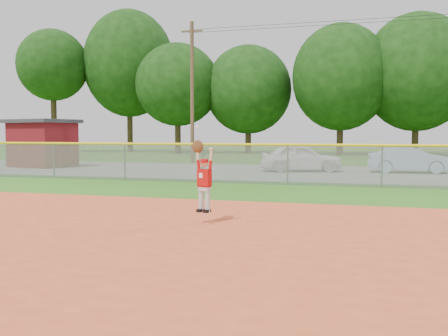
# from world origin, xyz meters

# --- Properties ---
(ground) EXTENTS (120.00, 120.00, 0.00)m
(ground) POSITION_xyz_m (0.00, 0.00, 0.00)
(ground) COLOR #2C6216
(ground) RESTS_ON ground
(clay_infield) EXTENTS (24.00, 16.00, 0.04)m
(clay_infield) POSITION_xyz_m (0.00, -3.00, 0.02)
(clay_infield) COLOR #C84724
(clay_infield) RESTS_ON ground
(parking_strip) EXTENTS (44.00, 10.00, 0.03)m
(parking_strip) POSITION_xyz_m (0.00, 16.00, 0.01)
(parking_strip) COLOR slate
(parking_strip) RESTS_ON ground
(car_white_a) EXTENTS (4.28, 2.55, 1.36)m
(car_white_a) POSITION_xyz_m (-0.32, 16.49, 0.71)
(car_white_a) COLOR white
(car_white_a) RESTS_ON parking_strip
(car_blue) EXTENTS (3.91, 1.53, 1.27)m
(car_blue) POSITION_xyz_m (4.82, 17.05, 0.66)
(car_blue) COLOR #90B3D7
(car_blue) RESTS_ON parking_strip
(utility_shed) EXTENTS (4.17, 3.59, 2.70)m
(utility_shed) POSITION_xyz_m (-14.83, 15.93, 1.38)
(utility_shed) COLOR #5B0D11
(utility_shed) RESTS_ON ground
(outfield_fence) EXTENTS (40.06, 0.10, 1.55)m
(outfield_fence) POSITION_xyz_m (0.00, 10.00, 0.88)
(outfield_fence) COLOR gray
(outfield_fence) RESTS_ON ground
(power_lines) EXTENTS (19.40, 0.24, 9.00)m
(power_lines) POSITION_xyz_m (1.00, 22.00, 4.68)
(power_lines) COLOR #4C3823
(power_lines) RESTS_ON ground
(tree_line) EXTENTS (62.37, 13.00, 14.43)m
(tree_line) POSITION_xyz_m (0.96, 37.90, 7.53)
(tree_line) COLOR #422D1C
(tree_line) RESTS_ON ground
(ballplayer) EXTENTS (0.50, 0.29, 1.82)m
(ballplayer) POSITION_xyz_m (-0.49, 1.50, 1.02)
(ballplayer) COLOR silver
(ballplayer) RESTS_ON ground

